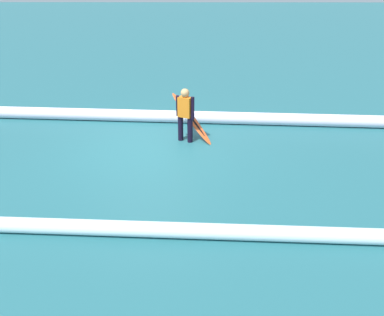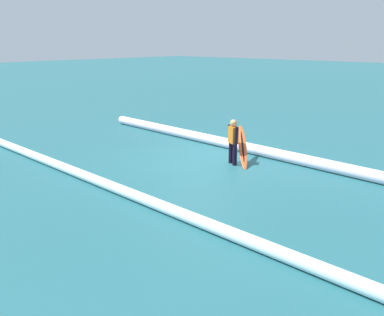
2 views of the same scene
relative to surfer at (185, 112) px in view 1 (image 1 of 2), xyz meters
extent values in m
plane|color=#24626A|center=(0.98, 0.50, -0.78)|extent=(133.71, 133.71, 0.00)
cylinder|color=black|center=(0.13, -0.06, -0.45)|extent=(0.14, 0.14, 0.67)
cylinder|color=black|center=(-0.13, 0.06, -0.45)|extent=(0.14, 0.14, 0.67)
cube|color=orange|center=(0.00, 0.00, 0.14)|extent=(0.39, 0.33, 0.52)
sphere|color=tan|center=(0.00, 0.00, 0.51)|extent=(0.22, 0.22, 0.22)
cylinder|color=black|center=(0.19, -0.10, 0.14)|extent=(0.09, 0.23, 0.58)
cylinder|color=black|center=(-0.19, 0.10, 0.14)|extent=(0.09, 0.12, 0.58)
ellipsoid|color=#E55926|center=(-0.15, -0.30, -0.26)|extent=(1.22, 1.28, 1.08)
ellipsoid|color=black|center=(-0.15, -0.30, -0.25)|extent=(0.90, 0.95, 0.87)
cylinder|color=white|center=(-0.96, -1.36, -0.61)|extent=(17.84, 1.45, 0.35)
cylinder|color=white|center=(-0.41, 4.17, -0.65)|extent=(22.08, 1.11, 0.26)
camera|label=1|loc=(-0.32, 9.35, 3.09)|focal=35.91mm
camera|label=2|loc=(-7.99, 10.46, 2.96)|focal=40.85mm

